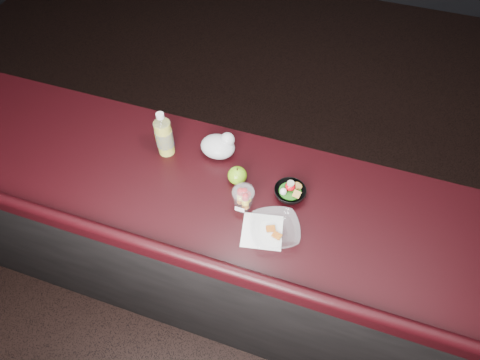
# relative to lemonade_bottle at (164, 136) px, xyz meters

# --- Properties ---
(ground) EXTENTS (8.00, 8.00, 0.00)m
(ground) POSITION_rel_lemonade_bottle_xyz_m (0.36, -0.42, -1.12)
(ground) COLOR black
(ground) RESTS_ON ground
(room_shell) EXTENTS (8.00, 8.00, 8.00)m
(room_shell) POSITION_rel_lemonade_bottle_xyz_m (0.36, -0.42, 0.71)
(room_shell) COLOR black
(room_shell) RESTS_ON ground
(counter) EXTENTS (4.06, 0.71, 1.02)m
(counter) POSITION_rel_lemonade_bottle_xyz_m (0.36, -0.12, -0.61)
(counter) COLOR black
(counter) RESTS_ON ground
(lemonade_bottle) EXTENTS (0.08, 0.08, 0.23)m
(lemonade_bottle) POSITION_rel_lemonade_bottle_xyz_m (0.00, 0.00, 0.00)
(lemonade_bottle) COLOR gold
(lemonade_bottle) RESTS_ON counter
(fruit_cup) EXTENTS (0.09, 0.09, 0.13)m
(fruit_cup) POSITION_rel_lemonade_bottle_xyz_m (0.43, -0.18, -0.03)
(fruit_cup) COLOR white
(fruit_cup) RESTS_ON counter
(green_apple) EXTENTS (0.08, 0.08, 0.09)m
(green_apple) POSITION_rel_lemonade_bottle_xyz_m (0.36, -0.06, -0.06)
(green_apple) COLOR #4C850F
(green_apple) RESTS_ON counter
(plastic_bag) EXTENTS (0.16, 0.13, 0.12)m
(plastic_bag) POSITION_rel_lemonade_bottle_xyz_m (0.23, 0.07, -0.05)
(plastic_bag) COLOR silver
(plastic_bag) RESTS_ON counter
(snack_bowl) EXTENTS (0.14, 0.14, 0.07)m
(snack_bowl) POSITION_rel_lemonade_bottle_xyz_m (0.60, -0.06, -0.07)
(snack_bowl) COLOR black
(snack_bowl) RESTS_ON counter
(takeout_bowl) EXTENTS (0.26, 0.26, 0.05)m
(takeout_bowl) POSITION_rel_lemonade_bottle_xyz_m (0.59, -0.26, -0.07)
(takeout_bowl) COLOR silver
(takeout_bowl) RESTS_ON counter
(paper_napkin) EXTENTS (0.19, 0.19, 0.00)m
(paper_napkin) POSITION_rel_lemonade_bottle_xyz_m (0.54, -0.27, -0.10)
(paper_napkin) COLOR white
(paper_napkin) RESTS_ON counter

